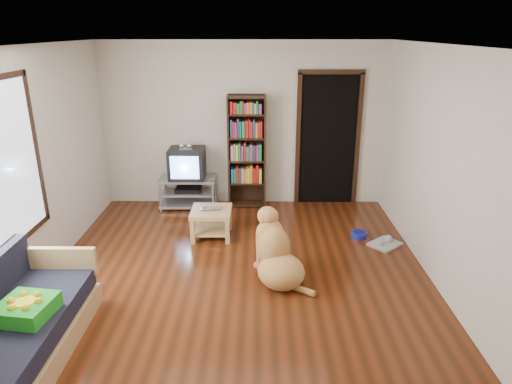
{
  "coord_description": "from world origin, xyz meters",
  "views": [
    {
      "loc": [
        0.24,
        -4.7,
        2.75
      ],
      "look_at": [
        0.21,
        0.46,
        0.9
      ],
      "focal_mm": 32.0,
      "sensor_mm": 36.0,
      "label": 1
    }
  ],
  "objects_px": {
    "laptop": "(211,210)",
    "coffee_table": "(211,218)",
    "crt_tv": "(187,163)",
    "bookshelf": "(247,146)",
    "dog_bowl": "(359,234)",
    "grey_rag": "(385,244)",
    "green_cushion": "(26,309)",
    "tv_stand": "(188,191)",
    "dog": "(276,254)",
    "sofa": "(16,331)"
  },
  "relations": [
    {
      "from": "laptop",
      "to": "coffee_table",
      "type": "xyz_separation_m",
      "value": [
        0.0,
        0.03,
        -0.13
      ]
    },
    {
      "from": "crt_tv",
      "to": "coffee_table",
      "type": "height_order",
      "value": "crt_tv"
    },
    {
      "from": "bookshelf",
      "to": "coffee_table",
      "type": "bearing_deg",
      "value": -110.9
    },
    {
      "from": "dog_bowl",
      "to": "coffee_table",
      "type": "bearing_deg",
      "value": 179.42
    },
    {
      "from": "crt_tv",
      "to": "coffee_table",
      "type": "bearing_deg",
      "value": -67.04
    },
    {
      "from": "laptop",
      "to": "bookshelf",
      "type": "xyz_separation_m",
      "value": [
        0.46,
        1.25,
        0.59
      ]
    },
    {
      "from": "laptop",
      "to": "crt_tv",
      "type": "xyz_separation_m",
      "value": [
        -0.49,
        1.18,
        0.33
      ]
    },
    {
      "from": "bookshelf",
      "to": "coffee_table",
      "type": "distance_m",
      "value": 1.49
    },
    {
      "from": "grey_rag",
      "to": "laptop",
      "type": "bearing_deg",
      "value": 174.17
    },
    {
      "from": "dog_bowl",
      "to": "bookshelf",
      "type": "height_order",
      "value": "bookshelf"
    },
    {
      "from": "dog_bowl",
      "to": "green_cushion",
      "type": "bearing_deg",
      "value": -143.83
    },
    {
      "from": "green_cushion",
      "to": "dog_bowl",
      "type": "relative_size",
      "value": 1.94
    },
    {
      "from": "dog_bowl",
      "to": "grey_rag",
      "type": "xyz_separation_m",
      "value": [
        0.3,
        -0.25,
        -0.03
      ]
    },
    {
      "from": "crt_tv",
      "to": "bookshelf",
      "type": "distance_m",
      "value": 0.99
    },
    {
      "from": "laptop",
      "to": "tv_stand",
      "type": "bearing_deg",
      "value": 104.84
    },
    {
      "from": "dog_bowl",
      "to": "dog",
      "type": "relative_size",
      "value": 0.23
    },
    {
      "from": "dog_bowl",
      "to": "laptop",
      "type": "bearing_deg",
      "value": -179.75
    },
    {
      "from": "laptop",
      "to": "sofa",
      "type": "bearing_deg",
      "value": -128.48
    },
    {
      "from": "crt_tv",
      "to": "sofa",
      "type": "distance_m",
      "value": 3.81
    },
    {
      "from": "bookshelf",
      "to": "sofa",
      "type": "relative_size",
      "value": 1.0
    },
    {
      "from": "dog",
      "to": "bookshelf",
      "type": "bearing_deg",
      "value": 99.4
    },
    {
      "from": "green_cushion",
      "to": "dog",
      "type": "distance_m",
      "value": 2.59
    },
    {
      "from": "bookshelf",
      "to": "tv_stand",
      "type": "bearing_deg",
      "value": -174.37
    },
    {
      "from": "dog_bowl",
      "to": "grey_rag",
      "type": "height_order",
      "value": "dog_bowl"
    },
    {
      "from": "crt_tv",
      "to": "coffee_table",
      "type": "relative_size",
      "value": 1.05
    },
    {
      "from": "bookshelf",
      "to": "sofa",
      "type": "bearing_deg",
      "value": -117.32
    },
    {
      "from": "crt_tv",
      "to": "dog",
      "type": "relative_size",
      "value": 0.62
    },
    {
      "from": "coffee_table",
      "to": "dog",
      "type": "xyz_separation_m",
      "value": [
        0.86,
        -1.14,
        0.03
      ]
    },
    {
      "from": "grey_rag",
      "to": "tv_stand",
      "type": "bearing_deg",
      "value": 153.9
    },
    {
      "from": "dog_bowl",
      "to": "sofa",
      "type": "distance_m",
      "value": 4.32
    },
    {
      "from": "crt_tv",
      "to": "dog_bowl",
      "type": "bearing_deg",
      "value": -24.61
    },
    {
      "from": "crt_tv",
      "to": "sofa",
      "type": "height_order",
      "value": "crt_tv"
    },
    {
      "from": "dog_bowl",
      "to": "grey_rag",
      "type": "bearing_deg",
      "value": -39.81
    },
    {
      "from": "green_cushion",
      "to": "bookshelf",
      "type": "bearing_deg",
      "value": 72.47
    },
    {
      "from": "bookshelf",
      "to": "dog",
      "type": "height_order",
      "value": "bookshelf"
    },
    {
      "from": "tv_stand",
      "to": "bookshelf",
      "type": "relative_size",
      "value": 0.5
    },
    {
      "from": "green_cushion",
      "to": "grey_rag",
      "type": "xyz_separation_m",
      "value": [
        3.7,
        2.23,
        -0.48
      ]
    },
    {
      "from": "coffee_table",
      "to": "laptop",
      "type": "bearing_deg",
      "value": -90.0
    },
    {
      "from": "crt_tv",
      "to": "grey_rag",
      "type": "bearing_deg",
      "value": -26.46
    },
    {
      "from": "crt_tv",
      "to": "bookshelf",
      "type": "bearing_deg",
      "value": 4.32
    },
    {
      "from": "sofa",
      "to": "coffee_table",
      "type": "distance_m",
      "value": 2.9
    },
    {
      "from": "laptop",
      "to": "sofa",
      "type": "height_order",
      "value": "sofa"
    },
    {
      "from": "sofa",
      "to": "green_cushion",
      "type": "bearing_deg",
      "value": 1.98
    },
    {
      "from": "laptop",
      "to": "grey_rag",
      "type": "distance_m",
      "value": 2.41
    },
    {
      "from": "laptop",
      "to": "coffee_table",
      "type": "bearing_deg",
      "value": 82.02
    },
    {
      "from": "grey_rag",
      "to": "tv_stand",
      "type": "relative_size",
      "value": 0.44
    },
    {
      "from": "green_cushion",
      "to": "bookshelf",
      "type": "height_order",
      "value": "bookshelf"
    },
    {
      "from": "green_cushion",
      "to": "sofa",
      "type": "xyz_separation_m",
      "value": [
        -0.12,
        -0.0,
        -0.23
      ]
    },
    {
      "from": "laptop",
      "to": "dog_bowl",
      "type": "bearing_deg",
      "value": -7.73
    },
    {
      "from": "dog_bowl",
      "to": "coffee_table",
      "type": "height_order",
      "value": "coffee_table"
    }
  ]
}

